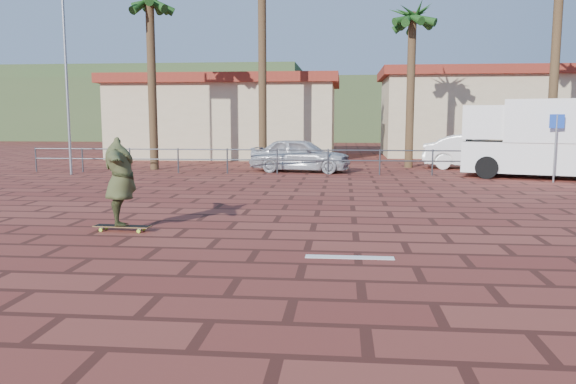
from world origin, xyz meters
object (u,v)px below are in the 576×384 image
object	(u,v)px
campervan	(545,137)
car_white	(475,152)
car_silver	(301,155)
longboard	(122,227)
skateboarder	(120,182)

from	to	relation	value
campervan	car_white	size ratio (longest dim) A/B	1.33
campervan	car_silver	bearing A→B (deg)	-171.25
longboard	skateboarder	distance (m)	0.88
car_silver	car_white	size ratio (longest dim) A/B	0.91
longboard	car_white	world-z (taller)	car_white
skateboarder	campervan	distance (m)	16.02
longboard	car_white	bearing A→B (deg)	59.48
skateboarder	longboard	bearing A→B (deg)	-114.03
longboard	campervan	bearing A→B (deg)	47.30
campervan	longboard	bearing A→B (deg)	-118.25
longboard	campervan	xyz separation A→B (m)	(11.61, 11.03, 1.41)
longboard	skateboarder	bearing A→B (deg)	-176.23
campervan	car_silver	distance (m)	9.24
skateboarder	campervan	size ratio (longest dim) A/B	0.36
car_silver	longboard	bearing A→B (deg)	177.69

